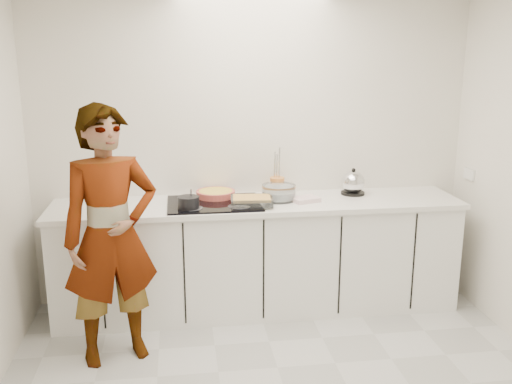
{
  "coord_description": "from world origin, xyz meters",
  "views": [
    {
      "loc": [
        -0.62,
        -3.02,
        2.09
      ],
      "look_at": [
        -0.05,
        1.05,
        1.05
      ],
      "focal_mm": 40.0,
      "sensor_mm": 36.0,
      "label": 1
    }
  ],
  "objects": [
    {
      "name": "kettle",
      "position": [
        0.81,
        1.41,
        1.0
      ],
      "size": [
        0.23,
        0.23,
        0.22
      ],
      "color": "black",
      "rests_on": "countertop"
    },
    {
      "name": "mixing_bowl",
      "position": [
        0.17,
        1.31,
        0.97
      ],
      "size": [
        0.29,
        0.29,
        0.12
      ],
      "color": "silver",
      "rests_on": "countertop"
    },
    {
      "name": "saucepan",
      "position": [
        -0.55,
        1.12,
        0.97
      ],
      "size": [
        0.2,
        0.2,
        0.16
      ],
      "color": "black",
      "rests_on": "hob"
    },
    {
      "name": "base_cabinets",
      "position": [
        0.0,
        1.28,
        0.43
      ],
      "size": [
        3.2,
        0.58,
        0.87
      ],
      "primitive_type": "cube",
      "color": "white",
      "rests_on": "floor"
    },
    {
      "name": "wall_back",
      "position": [
        0.0,
        1.6,
        1.3
      ],
      "size": [
        3.6,
        0.0,
        2.6
      ],
      "primitive_type": "cube",
      "color": "white",
      "rests_on": "ground"
    },
    {
      "name": "hob",
      "position": [
        -0.35,
        1.26,
        0.92
      ],
      "size": [
        0.72,
        0.54,
        0.01
      ],
      "primitive_type": "cube",
      "color": "black",
      "rests_on": "countertop"
    },
    {
      "name": "tea_towel",
      "position": [
        0.37,
        1.24,
        0.93
      ],
      "size": [
        0.25,
        0.21,
        0.03
      ],
      "primitive_type": "cube",
      "rotation": [
        0.0,
        0.0,
        0.34
      ],
      "color": "white",
      "rests_on": "countertop"
    },
    {
      "name": "cook",
      "position": [
        -1.08,
        0.66,
        0.88
      ],
      "size": [
        0.74,
        0.61,
        1.76
      ],
      "primitive_type": "imported",
      "rotation": [
        0.0,
        0.0,
        0.33
      ],
      "color": "white",
      "rests_on": "floor"
    },
    {
      "name": "wall_front",
      "position": [
        0.0,
        -1.6,
        1.3
      ],
      "size": [
        3.6,
        0.0,
        2.6
      ],
      "primitive_type": "cube",
      "color": "white",
      "rests_on": "ground"
    },
    {
      "name": "tart_dish",
      "position": [
        -0.33,
        1.43,
        0.95
      ],
      "size": [
        0.32,
        0.32,
        0.05
      ],
      "color": "#C34D43",
      "rests_on": "hob"
    },
    {
      "name": "utensil_crock",
      "position": [
        0.19,
        1.47,
        0.98
      ],
      "size": [
        0.14,
        0.14,
        0.15
      ],
      "primitive_type": "cylinder",
      "rotation": [
        0.0,
        0.0,
        0.18
      ],
      "color": "orange",
      "rests_on": "countertop"
    },
    {
      "name": "baking_dish",
      "position": [
        -0.07,
        1.15,
        0.96
      ],
      "size": [
        0.34,
        0.26,
        0.06
      ],
      "color": "silver",
      "rests_on": "hob"
    },
    {
      "name": "countertop",
      "position": [
        0.0,
        1.28,
        0.89
      ],
      "size": [
        3.24,
        0.64,
        0.04
      ],
      "primitive_type": "cube",
      "color": "white",
      "rests_on": "base_cabinets"
    }
  ]
}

